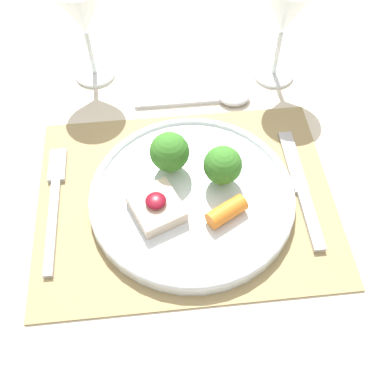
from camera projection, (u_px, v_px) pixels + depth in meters
The scene contains 9 objects.
ground_plane at pixel (189, 350), 1.23m from camera, with size 8.00×8.00×0.00m, color brown.
dining_table at pixel (186, 229), 0.69m from camera, with size 1.42×1.04×0.73m.
placemat at pixel (186, 198), 0.62m from camera, with size 0.41×0.32×0.00m, color #9E895B.
dinner_plate at pixel (191, 192), 0.61m from camera, with size 0.28×0.28×0.08m.
fork at pixel (55, 198), 0.62m from camera, with size 0.02×0.20×0.01m.
knife at pixel (303, 195), 0.62m from camera, with size 0.02×0.20×0.01m.
spoon at pixel (221, 98), 0.73m from camera, with size 0.19×0.04×0.01m.
wine_glass_near at pixel (285, 11), 0.67m from camera, with size 0.09×0.09×0.17m.
wine_glass_far at pixel (82, 12), 0.68m from camera, with size 0.09×0.09×0.17m.
Camera 1 is at (-0.03, -0.35, 1.25)m, focal length 42.00 mm.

